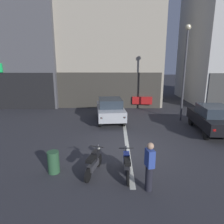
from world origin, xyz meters
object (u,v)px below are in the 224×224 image
(trash_bin, at_px, (53,162))
(motorcycle_black_row_leftmost, at_px, (94,162))
(motorcycle_blue_row_left_mid, at_px, (127,164))
(car_silver_crossing_near, at_px, (110,109))
(car_red_down_street, at_px, (142,95))
(street_lamp, at_px, (185,64))
(car_black_parked_kerbside, at_px, (212,118))
(person_by_motorcycles, at_px, (149,167))

(trash_bin, bearing_deg, motorcycle_black_row_leftmost, -1.55)
(motorcycle_blue_row_left_mid, relative_size, trash_bin, 1.97)
(motorcycle_black_row_leftmost, bearing_deg, car_silver_crossing_near, 86.53)
(car_red_down_street, bearing_deg, motorcycle_blue_row_left_mid, -99.42)
(street_lamp, height_order, motorcycle_blue_row_left_mid, street_lamp)
(car_red_down_street, distance_m, motorcycle_blue_row_left_mid, 13.24)
(motorcycle_blue_row_left_mid, bearing_deg, car_red_down_street, 80.58)
(car_black_parked_kerbside, height_order, trash_bin, car_black_parked_kerbside)
(car_silver_crossing_near, relative_size, person_by_motorcycles, 2.56)
(car_silver_crossing_near, distance_m, motorcycle_black_row_leftmost, 7.00)
(trash_bin, bearing_deg, person_by_motorcycles, -16.75)
(motorcycle_blue_row_left_mid, bearing_deg, person_by_motorcycles, -51.63)
(motorcycle_blue_row_left_mid, relative_size, person_by_motorcycles, 1.00)
(street_lamp, bearing_deg, motorcycle_black_row_leftmost, -127.22)
(car_black_parked_kerbside, bearing_deg, car_silver_crossing_near, 159.75)
(car_black_parked_kerbside, bearing_deg, motorcycle_blue_row_left_mid, -137.63)
(person_by_motorcycles, bearing_deg, motorcycle_black_row_leftmost, 152.43)
(motorcycle_black_row_leftmost, distance_m, motorcycle_blue_row_left_mid, 1.23)
(car_black_parked_kerbside, distance_m, car_red_down_street, 8.79)
(motorcycle_blue_row_left_mid, xyz_separation_m, person_by_motorcycles, (0.67, -0.85, 0.40))
(car_black_parked_kerbside, relative_size, person_by_motorcycles, 2.51)
(motorcycle_blue_row_left_mid, distance_m, person_by_motorcycles, 1.16)
(car_red_down_street, distance_m, motorcycle_black_row_leftmost, 13.36)
(car_silver_crossing_near, xyz_separation_m, trash_bin, (-1.96, -6.93, -0.46))
(street_lamp, distance_m, person_by_motorcycles, 9.52)
(car_red_down_street, distance_m, person_by_motorcycles, 13.98)
(car_silver_crossing_near, relative_size, motorcycle_blue_row_left_mid, 2.56)
(motorcycle_blue_row_left_mid, distance_m, trash_bin, 2.76)
(car_silver_crossing_near, xyz_separation_m, car_red_down_street, (2.97, 5.94, 0.00))
(motorcycle_blue_row_left_mid, bearing_deg, street_lamp, 59.89)
(car_black_parked_kerbside, bearing_deg, street_lamp, 112.14)
(car_black_parked_kerbside, xyz_separation_m, car_red_down_street, (-3.15, 8.20, 0.00))
(motorcycle_black_row_leftmost, distance_m, trash_bin, 1.53)
(motorcycle_blue_row_left_mid, bearing_deg, motorcycle_black_row_leftmost, 173.54)
(car_red_down_street, height_order, trash_bin, car_red_down_street)
(person_by_motorcycles, bearing_deg, car_black_parked_kerbside, 50.85)
(car_silver_crossing_near, bearing_deg, person_by_motorcycles, -79.50)
(car_black_parked_kerbside, xyz_separation_m, person_by_motorcycles, (-4.64, -5.71, -0.03))
(car_silver_crossing_near, relative_size, trash_bin, 5.03)
(car_silver_crossing_near, distance_m, street_lamp, 5.96)
(car_silver_crossing_near, relative_size, motorcycle_black_row_leftmost, 2.62)
(motorcycle_black_row_leftmost, bearing_deg, car_red_down_street, 75.30)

